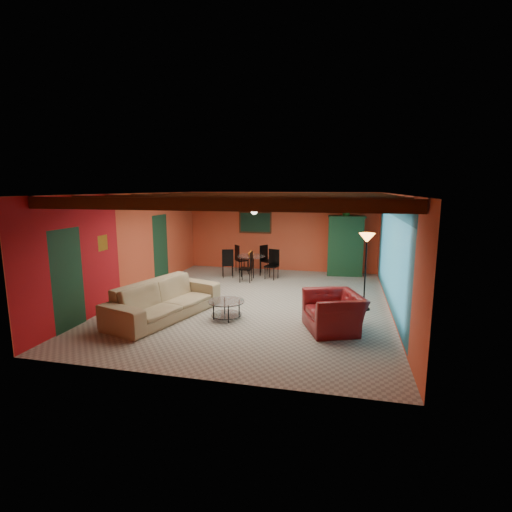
% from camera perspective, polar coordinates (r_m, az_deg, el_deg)
% --- Properties ---
extents(room, '(6.52, 8.01, 2.71)m').
position_cam_1_polar(room, '(9.36, -0.12, 7.22)').
color(room, gray).
rests_on(room, ground).
extents(sofa, '(1.83, 2.94, 0.80)m').
position_cam_1_polar(sofa, '(8.74, -13.46, -6.33)').
color(sofa, '#917F5D').
rests_on(sofa, ground).
extents(armchair, '(1.37, 1.45, 0.76)m').
position_cam_1_polar(armchair, '(7.90, 11.50, -8.19)').
color(armchair, maroon).
rests_on(armchair, ground).
extents(coffee_table, '(1.01, 1.01, 0.41)m').
position_cam_1_polar(coffee_table, '(8.48, -4.43, -7.97)').
color(coffee_table, white).
rests_on(coffee_table, ground).
extents(dining_table, '(2.23, 2.23, 0.94)m').
position_cam_1_polar(dining_table, '(12.35, -0.78, -0.92)').
color(dining_table, silver).
rests_on(dining_table, ground).
extents(armoire, '(1.13, 0.64, 1.89)m').
position_cam_1_polar(armoire, '(12.83, 13.21, 1.38)').
color(armoire, brown).
rests_on(armoire, ground).
extents(floor_lamp, '(0.43, 0.43, 1.83)m').
position_cam_1_polar(floor_lamp, '(9.25, 15.99, -2.27)').
color(floor_lamp, black).
rests_on(floor_lamp, ground).
extents(ceiling_fan, '(1.50, 1.50, 0.44)m').
position_cam_1_polar(ceiling_fan, '(9.25, -0.28, 7.18)').
color(ceiling_fan, '#472614').
rests_on(ceiling_fan, ceiling).
extents(painting, '(1.05, 0.03, 0.65)m').
position_cam_1_polar(painting, '(13.35, -0.13, 5.03)').
color(painting, black).
rests_on(painting, wall_back).
extents(potted_plant, '(0.40, 0.35, 0.44)m').
position_cam_1_polar(potted_plant, '(12.71, 13.43, 6.58)').
color(potted_plant, '#26661E').
rests_on(potted_plant, armoire).
extents(vase, '(0.24, 0.24, 0.19)m').
position_cam_1_polar(vase, '(12.26, -0.78, 1.67)').
color(vase, orange).
rests_on(vase, dining_table).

